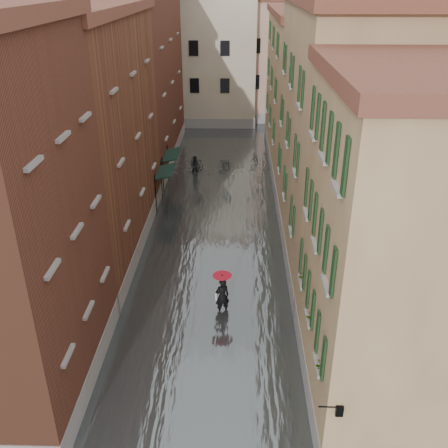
# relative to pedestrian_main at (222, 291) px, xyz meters

# --- Properties ---
(ground) EXTENTS (120.00, 120.00, 0.00)m
(ground) POSITION_rel_pedestrian_main_xyz_m (-0.72, -2.54, -1.21)
(ground) COLOR slate
(ground) RESTS_ON ground
(floodwater) EXTENTS (10.00, 60.00, 0.20)m
(floodwater) POSITION_rel_pedestrian_main_xyz_m (-0.72, 10.46, -1.11)
(floodwater) COLOR #484F50
(floodwater) RESTS_ON ground
(building_left_mid) EXTENTS (6.00, 14.00, 12.50)m
(building_left_mid) POSITION_rel_pedestrian_main_xyz_m (-7.72, 6.46, 5.04)
(building_left_mid) COLOR brown
(building_left_mid) RESTS_ON ground
(building_left_far) EXTENTS (6.00, 16.00, 14.00)m
(building_left_far) POSITION_rel_pedestrian_main_xyz_m (-7.72, 21.46, 5.79)
(building_left_far) COLOR brown
(building_left_far) RESTS_ON ground
(building_right_near) EXTENTS (6.00, 8.00, 11.50)m
(building_right_near) POSITION_rel_pedestrian_main_xyz_m (6.28, -4.54, 4.54)
(building_right_near) COLOR olive
(building_right_near) RESTS_ON ground
(building_right_mid) EXTENTS (6.00, 14.00, 13.00)m
(building_right_mid) POSITION_rel_pedestrian_main_xyz_m (6.28, 6.46, 5.29)
(building_right_mid) COLOR tan
(building_right_mid) RESTS_ON ground
(building_right_far) EXTENTS (6.00, 16.00, 11.50)m
(building_right_far) POSITION_rel_pedestrian_main_xyz_m (6.28, 21.46, 4.54)
(building_right_far) COLOR olive
(building_right_far) RESTS_ON ground
(building_end_cream) EXTENTS (12.00, 9.00, 13.00)m
(building_end_cream) POSITION_rel_pedestrian_main_xyz_m (-3.72, 35.46, 5.29)
(building_end_cream) COLOR beige
(building_end_cream) RESTS_ON ground
(building_end_pink) EXTENTS (10.00, 9.00, 12.00)m
(building_end_pink) POSITION_rel_pedestrian_main_xyz_m (5.28, 37.46, 4.79)
(building_end_pink) COLOR tan
(building_end_pink) RESTS_ON ground
(awning_near) EXTENTS (1.09, 2.70, 2.80)m
(awning_near) POSITION_rel_pedestrian_main_xyz_m (-4.21, 11.98, 1.25)
(awning_near) COLOR black
(awning_near) RESTS_ON ground
(awning_far) EXTENTS (1.09, 2.96, 2.80)m
(awning_far) POSITION_rel_pedestrian_main_xyz_m (-4.20, 15.46, 1.25)
(awning_far) COLOR black
(awning_far) RESTS_ON ground
(wall_lantern) EXTENTS (0.71, 0.22, 0.35)m
(wall_lantern) POSITION_rel_pedestrian_main_xyz_m (3.61, -8.54, 1.79)
(wall_lantern) COLOR black
(wall_lantern) RESTS_ON ground
(window_planters) EXTENTS (0.59, 5.93, 0.84)m
(window_planters) POSITION_rel_pedestrian_main_xyz_m (3.40, -4.58, 2.30)
(window_planters) COLOR brown
(window_planters) RESTS_ON ground
(pedestrian_main) EXTENTS (0.90, 0.90, 2.06)m
(pedestrian_main) POSITION_rel_pedestrian_main_xyz_m (0.00, 0.00, 0.00)
(pedestrian_main) COLOR black
(pedestrian_main) RESTS_ON ground
(pedestrian_far) EXTENTS (0.86, 0.72, 1.61)m
(pedestrian_far) POSITION_rel_pedestrian_main_xyz_m (-2.66, 17.88, -0.41)
(pedestrian_far) COLOR black
(pedestrian_far) RESTS_ON ground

